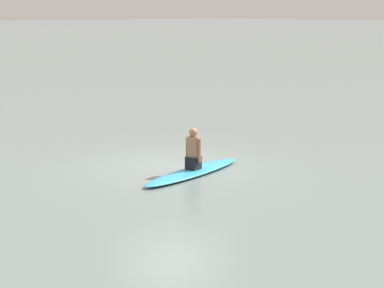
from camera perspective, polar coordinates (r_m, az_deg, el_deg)
ground_plane at (r=16.10m, az=-1.64°, el=-1.87°), size 400.00×400.00×0.00m
surfboard at (r=15.30m, az=0.11°, el=-2.32°), size 1.24×3.40×0.12m
person_paddler at (r=15.20m, az=0.11°, el=-0.55°), size 0.41×0.35×0.93m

